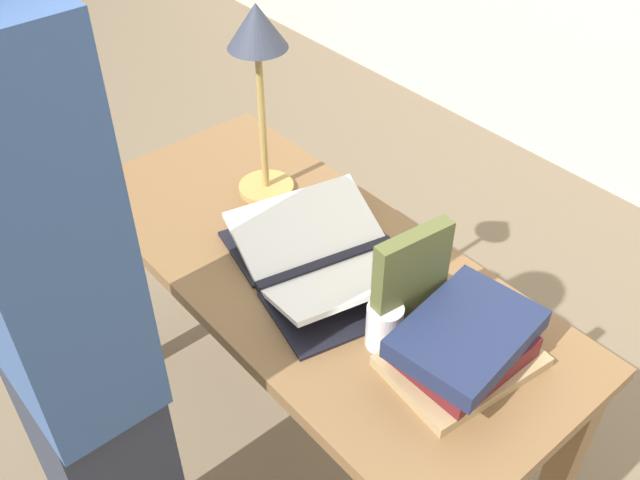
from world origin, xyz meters
TOP-DOWN VIEW (x-y plane):
  - ground_plane at (0.00, 0.00)m, footprint 12.00×12.00m
  - reading_desk at (0.00, 0.00)m, footprint 1.32×0.58m
  - open_book at (0.03, 0.02)m, footprint 0.52×0.45m
  - book_stack_tall at (0.42, 0.03)m, footprint 0.24×0.32m
  - book_standing_upright at (0.28, 0.02)m, footprint 0.05×0.18m
  - reading_lamp at (-0.30, 0.09)m, footprint 0.14×0.14m
  - coffee_mug at (0.28, -0.05)m, footprint 0.08×0.11m
  - person_reader at (0.02, -0.58)m, footprint 0.36×0.22m

SIDE VIEW (x-z plane):
  - ground_plane at x=0.00m, z-range 0.00..0.00m
  - reading_desk at x=0.00m, z-range 0.25..0.98m
  - open_book at x=0.03m, z-range 0.72..0.80m
  - coffee_mug at x=0.28m, z-range 0.73..0.84m
  - book_stack_tall at x=0.42m, z-range 0.73..0.85m
  - book_standing_upright at x=0.28m, z-range 0.73..0.99m
  - person_reader at x=0.02m, z-range 0.00..1.74m
  - reading_lamp at x=-0.30m, z-range 0.86..1.37m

